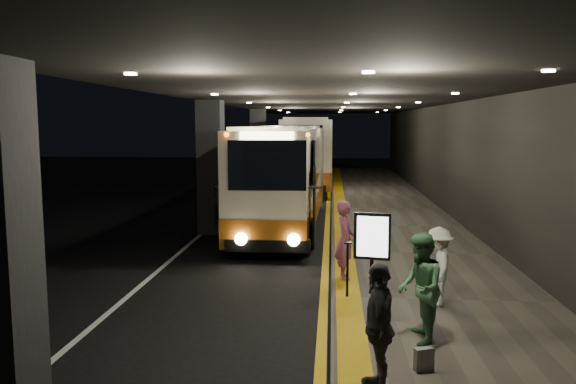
{
  "coord_description": "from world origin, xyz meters",
  "views": [
    {
      "loc": [
        2.49,
        -14.25,
        3.65
      ],
      "look_at": [
        1.25,
        1.6,
        1.7
      ],
      "focal_mm": 35.0,
      "sensor_mm": 36.0,
      "label": 1
    }
  ],
  "objects_px": {
    "passenger_waiting_grey": "(379,327)",
    "bag_plain": "(381,331)",
    "coach_main": "(285,180)",
    "coach_second": "(305,155)",
    "passenger_boarding": "(345,240)",
    "passenger_waiting_white": "(438,267)",
    "bag_polka": "(424,359)",
    "info_sign": "(372,238)",
    "stanchion_post": "(347,270)",
    "passenger_waiting_green": "(420,288)"
  },
  "relations": [
    {
      "from": "passenger_boarding",
      "to": "stanchion_post",
      "type": "relative_size",
      "value": 1.6
    },
    {
      "from": "bag_polka",
      "to": "passenger_waiting_white",
      "type": "bearing_deg",
      "value": 76.17
    },
    {
      "from": "coach_main",
      "to": "passenger_waiting_grey",
      "type": "xyz_separation_m",
      "value": [
        2.27,
        -12.44,
        -0.64
      ]
    },
    {
      "from": "passenger_waiting_grey",
      "to": "bag_polka",
      "type": "xyz_separation_m",
      "value": [
        0.7,
        0.63,
        -0.7
      ]
    },
    {
      "from": "passenger_waiting_white",
      "to": "bag_polka",
      "type": "relative_size",
      "value": 4.57
    },
    {
      "from": "coach_second",
      "to": "bag_plain",
      "type": "relative_size",
      "value": 45.83
    },
    {
      "from": "coach_main",
      "to": "bag_plain",
      "type": "bearing_deg",
      "value": -75.57
    },
    {
      "from": "passenger_waiting_grey",
      "to": "bag_plain",
      "type": "bearing_deg",
      "value": 173.44
    },
    {
      "from": "passenger_waiting_grey",
      "to": "bag_polka",
      "type": "relative_size",
      "value": 5.17
    },
    {
      "from": "coach_main",
      "to": "bag_polka",
      "type": "relative_size",
      "value": 33.33
    },
    {
      "from": "info_sign",
      "to": "coach_second",
      "type": "bearing_deg",
      "value": 108.19
    },
    {
      "from": "passenger_waiting_white",
      "to": "stanchion_post",
      "type": "height_order",
      "value": "passenger_waiting_white"
    },
    {
      "from": "bag_plain",
      "to": "info_sign",
      "type": "xyz_separation_m",
      "value": [
        0.03,
        2.84,
        0.96
      ]
    },
    {
      "from": "passenger_waiting_white",
      "to": "info_sign",
      "type": "relative_size",
      "value": 0.94
    },
    {
      "from": "passenger_waiting_white",
      "to": "info_sign",
      "type": "height_order",
      "value": "info_sign"
    },
    {
      "from": "stanchion_post",
      "to": "bag_plain",
      "type": "bearing_deg",
      "value": -77.31
    },
    {
      "from": "passenger_waiting_white",
      "to": "stanchion_post",
      "type": "xyz_separation_m",
      "value": [
        -1.73,
        0.38,
        -0.2
      ]
    },
    {
      "from": "passenger_waiting_white",
      "to": "passenger_waiting_grey",
      "type": "relative_size",
      "value": 0.88
    },
    {
      "from": "stanchion_post",
      "to": "passenger_waiting_white",
      "type": "bearing_deg",
      "value": -12.33
    },
    {
      "from": "bag_polka",
      "to": "bag_plain",
      "type": "xyz_separation_m",
      "value": [
        -0.5,
        1.14,
        -0.03
      ]
    },
    {
      "from": "coach_second",
      "to": "info_sign",
      "type": "height_order",
      "value": "coach_second"
    },
    {
      "from": "coach_main",
      "to": "coach_second",
      "type": "distance_m",
      "value": 12.85
    },
    {
      "from": "coach_second",
      "to": "passenger_boarding",
      "type": "xyz_separation_m",
      "value": [
        1.86,
        -19.95,
        -0.79
      ]
    },
    {
      "from": "coach_main",
      "to": "coach_second",
      "type": "height_order",
      "value": "coach_second"
    },
    {
      "from": "coach_main",
      "to": "passenger_waiting_grey",
      "type": "relative_size",
      "value": 6.45
    },
    {
      "from": "coach_second",
      "to": "stanchion_post",
      "type": "distance_m",
      "value": 21.42
    },
    {
      "from": "bag_polka",
      "to": "coach_main",
      "type": "bearing_deg",
      "value": 104.12
    },
    {
      "from": "passenger_boarding",
      "to": "passenger_waiting_grey",
      "type": "relative_size",
      "value": 1.03
    },
    {
      "from": "coach_second",
      "to": "passenger_waiting_green",
      "type": "height_order",
      "value": "coach_second"
    },
    {
      "from": "coach_main",
      "to": "passenger_waiting_green",
      "type": "relative_size",
      "value": 6.27
    },
    {
      "from": "passenger_waiting_white",
      "to": "coach_second",
      "type": "bearing_deg",
      "value": -163.83
    },
    {
      "from": "coach_second",
      "to": "passenger_waiting_grey",
      "type": "bearing_deg",
      "value": -87.92
    },
    {
      "from": "coach_second",
      "to": "coach_main",
      "type": "bearing_deg",
      "value": -93.25
    },
    {
      "from": "passenger_boarding",
      "to": "bag_polka",
      "type": "height_order",
      "value": "passenger_boarding"
    },
    {
      "from": "passenger_waiting_green",
      "to": "bag_polka",
      "type": "relative_size",
      "value": 5.32
    },
    {
      "from": "passenger_boarding",
      "to": "passenger_waiting_green",
      "type": "bearing_deg",
      "value": -171.6
    },
    {
      "from": "passenger_boarding",
      "to": "passenger_waiting_green",
      "type": "xyz_separation_m",
      "value": [
        1.11,
        -3.62,
        -0.0
      ]
    },
    {
      "from": "coach_main",
      "to": "passenger_boarding",
      "type": "distance_m",
      "value": 7.39
    },
    {
      "from": "coach_second",
      "to": "passenger_waiting_white",
      "type": "bearing_deg",
      "value": -83.38
    },
    {
      "from": "coach_second",
      "to": "passenger_waiting_white",
      "type": "relative_size",
      "value": 8.03
    },
    {
      "from": "passenger_waiting_green",
      "to": "stanchion_post",
      "type": "relative_size",
      "value": 1.59
    },
    {
      "from": "coach_main",
      "to": "passenger_waiting_white",
      "type": "distance_m",
      "value": 9.61
    },
    {
      "from": "bag_plain",
      "to": "coach_second",
      "type": "bearing_deg",
      "value": 95.78
    },
    {
      "from": "passenger_waiting_grey",
      "to": "bag_polka",
      "type": "distance_m",
      "value": 1.17
    },
    {
      "from": "passenger_waiting_white",
      "to": "passenger_waiting_grey",
      "type": "bearing_deg",
      "value": -15.01
    },
    {
      "from": "bag_plain",
      "to": "info_sign",
      "type": "distance_m",
      "value": 3.0
    },
    {
      "from": "passenger_boarding",
      "to": "stanchion_post",
      "type": "xyz_separation_m",
      "value": [
        0.02,
        -1.35,
        -0.33
      ]
    },
    {
      "from": "passenger_waiting_grey",
      "to": "stanchion_post",
      "type": "xyz_separation_m",
      "value": [
        -0.29,
        3.98,
        -0.3
      ]
    },
    {
      "from": "coach_main",
      "to": "bag_polka",
      "type": "xyz_separation_m",
      "value": [
        2.97,
        -11.81,
        -1.34
      ]
    },
    {
      "from": "passenger_waiting_white",
      "to": "passenger_waiting_grey",
      "type": "distance_m",
      "value": 3.88
    }
  ]
}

